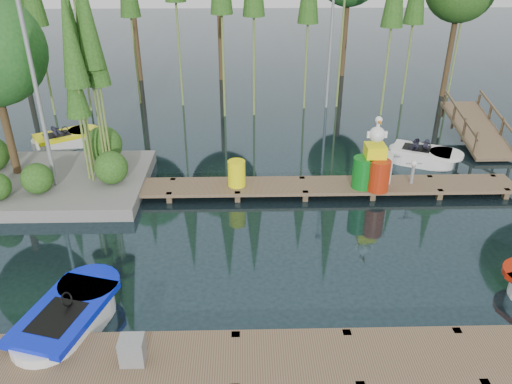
{
  "coord_description": "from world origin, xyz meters",
  "views": [
    {
      "loc": [
        0.21,
        -11.1,
        7.15
      ],
      "look_at": [
        0.5,
        0.5,
        1.1
      ],
      "focal_mm": 35.0,
      "sensor_mm": 36.0,
      "label": 1
    }
  ],
  "objects_px": {
    "island": "(19,87)",
    "utility_cabinet": "(132,350)",
    "boat_yellow_far": "(64,140)",
    "drum_cluster": "(375,167)",
    "boat_blue": "(68,320)",
    "yellow_barrel": "(237,173)"
  },
  "relations": [
    {
      "from": "island",
      "to": "utility_cabinet",
      "type": "bearing_deg",
      "value": -60.12
    },
    {
      "from": "boat_yellow_far",
      "to": "utility_cabinet",
      "type": "distance_m",
      "value": 11.98
    },
    {
      "from": "utility_cabinet",
      "to": "drum_cluster",
      "type": "xyz_separation_m",
      "value": [
        5.92,
        6.84,
        0.38
      ]
    },
    {
      "from": "boat_blue",
      "to": "utility_cabinet",
      "type": "distance_m",
      "value": 1.93
    },
    {
      "from": "island",
      "to": "boat_blue",
      "type": "height_order",
      "value": "island"
    },
    {
      "from": "boat_blue",
      "to": "drum_cluster",
      "type": "relative_size",
      "value": 1.39
    },
    {
      "from": "boat_blue",
      "to": "drum_cluster",
      "type": "distance_m",
      "value": 9.41
    },
    {
      "from": "boat_yellow_far",
      "to": "yellow_barrel",
      "type": "distance_m",
      "value": 7.65
    },
    {
      "from": "boat_yellow_far",
      "to": "island",
      "type": "bearing_deg",
      "value": -99.11
    },
    {
      "from": "boat_blue",
      "to": "utility_cabinet",
      "type": "xyz_separation_m",
      "value": [
        1.54,
        -1.13,
        0.29
      ]
    },
    {
      "from": "yellow_barrel",
      "to": "utility_cabinet",
      "type": "bearing_deg",
      "value": -104.32
    },
    {
      "from": "boat_yellow_far",
      "to": "yellow_barrel",
      "type": "relative_size",
      "value": 3.34
    },
    {
      "from": "yellow_barrel",
      "to": "drum_cluster",
      "type": "bearing_deg",
      "value": -2.2
    },
    {
      "from": "yellow_barrel",
      "to": "drum_cluster",
      "type": "relative_size",
      "value": 0.36
    },
    {
      "from": "island",
      "to": "boat_yellow_far",
      "type": "height_order",
      "value": "island"
    },
    {
      "from": "boat_blue",
      "to": "yellow_barrel",
      "type": "xyz_separation_m",
      "value": [
        3.32,
        5.87,
        0.43
      ]
    },
    {
      "from": "boat_yellow_far",
      "to": "drum_cluster",
      "type": "xyz_separation_m",
      "value": [
        10.63,
        -4.16,
        0.68
      ]
    },
    {
      "from": "island",
      "to": "utility_cabinet",
      "type": "height_order",
      "value": "island"
    },
    {
      "from": "drum_cluster",
      "to": "boat_blue",
      "type": "bearing_deg",
      "value": -142.53
    },
    {
      "from": "boat_blue",
      "to": "drum_cluster",
      "type": "height_order",
      "value": "drum_cluster"
    },
    {
      "from": "utility_cabinet",
      "to": "drum_cluster",
      "type": "relative_size",
      "value": 0.24
    },
    {
      "from": "yellow_barrel",
      "to": "boat_blue",
      "type": "bearing_deg",
      "value": -119.51
    }
  ]
}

